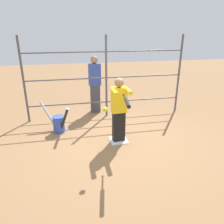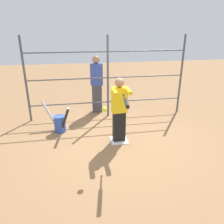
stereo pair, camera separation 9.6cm
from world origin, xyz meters
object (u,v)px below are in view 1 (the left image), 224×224
baseball_bat_swinging (127,102)px  bat_bucket (58,123)px  bystander_behind_fence (95,84)px  softball_in_flight (105,109)px  batter (119,109)px

baseball_bat_swinging → bat_bucket: (1.32, -1.68, -1.05)m
baseball_bat_swinging → bystander_behind_fence: bystander_behind_fence is taller
softball_in_flight → batter: bearing=-119.0°
baseball_bat_swinging → softball_in_flight: size_ratio=9.12×
bat_bucket → baseball_bat_swinging: bearing=128.1°
batter → softball_in_flight: bearing=61.0°
baseball_bat_swinging → bystander_behind_fence: bearing=-86.0°
batter → bat_bucket: 1.70m
baseball_bat_swinging → bat_bucket: baseball_bat_swinging is taller
batter → baseball_bat_swinging: 1.02m
baseball_bat_swinging → bystander_behind_fence: (0.21, -2.92, -0.38)m
baseball_bat_swinging → softball_in_flight: 0.41m
batter → baseball_bat_swinging: bearing=85.0°
batter → baseball_bat_swinging: batter is taller
batter → softball_in_flight: (0.45, 0.81, 0.31)m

